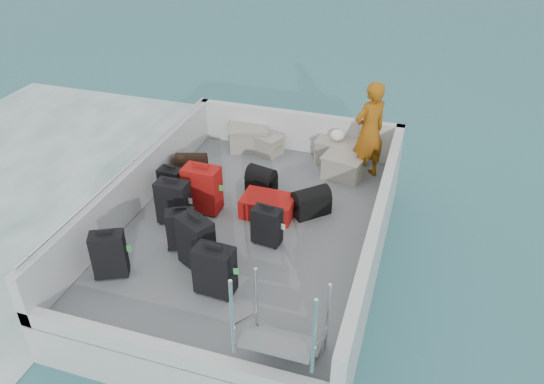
{
  "coord_description": "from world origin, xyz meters",
  "views": [
    {
      "loc": [
        2.1,
        -5.61,
        5.01
      ],
      "look_at": [
        0.2,
        0.38,
        1.0
      ],
      "focal_mm": 35.0,
      "sensor_mm": 36.0,
      "label": 1
    }
  ],
  "objects": [
    {
      "name": "yellow_bag",
      "position": [
        1.15,
        2.2,
        0.73
      ],
      "size": [
        0.28,
        0.26,
        0.22
      ],
      "primitive_type": "ellipsoid",
      "color": "yellow",
      "rests_on": "deck"
    },
    {
      "name": "suitcase_1",
      "position": [
        -1.04,
        -0.22,
        0.95
      ],
      "size": [
        0.45,
        0.26,
        0.66
      ],
      "primitive_type": "cube",
      "rotation": [
        0.0,
        0.0,
        0.02
      ],
      "color": "black",
      "rests_on": "deck"
    },
    {
      "name": "suitcase_0",
      "position": [
        -1.28,
        -1.46,
        0.93
      ],
      "size": [
        0.46,
        0.38,
        0.62
      ],
      "primitive_type": "cube",
      "rotation": [
        0.0,
        0.0,
        0.45
      ],
      "color": "black",
      "rests_on": "deck"
    },
    {
      "name": "deck_fittings",
      "position": [
        0.35,
        -0.32,
        0.99
      ],
      "size": [
        3.6,
        5.0,
        0.9
      ],
      "color": "silver",
      "rests_on": "deck"
    },
    {
      "name": "duffel_0",
      "position": [
        -1.35,
        1.0,
        0.78
      ],
      "size": [
        0.57,
        0.44,
        0.32
      ],
      "primitive_type": null,
      "rotation": [
        0.0,
        0.0,
        0.31
      ],
      "color": "black",
      "rests_on": "deck"
    },
    {
      "name": "suitcase_8",
      "position": [
        0.15,
        0.36,
        0.77
      ],
      "size": [
        0.74,
        0.49,
        0.29
      ],
      "primitive_type": "cube",
      "rotation": [
        0.0,
        0.0,
        1.56
      ],
      "color": "#AA150D",
      "rests_on": "deck"
    },
    {
      "name": "duffel_2",
      "position": [
        0.72,
        0.58,
        0.78
      ],
      "size": [
        0.59,
        0.58,
        0.32
      ],
      "primitive_type": null,
      "rotation": [
        0.0,
        0.0,
        0.77
      ],
      "color": "black",
      "rests_on": "deck"
    },
    {
      "name": "crate_3",
      "position": [
        0.96,
        1.71,
        0.8
      ],
      "size": [
        0.66,
        0.51,
        0.36
      ],
      "primitive_type": "cube",
      "rotation": [
        0.0,
        0.0,
        -0.19
      ],
      "color": "#A19B8D",
      "rests_on": "deck"
    },
    {
      "name": "ground",
      "position": [
        0.0,
        0.0,
        0.0
      ],
      "size": [
        160.0,
        160.0,
        0.0
      ],
      "primitive_type": "plane",
      "color": "#1C6265",
      "rests_on": "ground"
    },
    {
      "name": "suitcase_7",
      "position": [
        0.34,
        -0.27,
        0.89
      ],
      "size": [
        0.4,
        0.26,
        0.54
      ],
      "primitive_type": "cube",
      "rotation": [
        0.0,
        0.0,
        -0.13
      ],
      "color": "black",
      "rests_on": "deck"
    },
    {
      "name": "suitcase_5",
      "position": [
        -0.78,
        0.19,
        0.97
      ],
      "size": [
        0.52,
        0.32,
        0.7
      ],
      "primitive_type": "cube",
      "rotation": [
        0.0,
        0.0,
        -0.03
      ],
      "color": "#AA150D",
      "rests_on": "deck"
    },
    {
      "name": "crate_2",
      "position": [
        0.75,
        2.2,
        0.81
      ],
      "size": [
        0.66,
        0.49,
        0.38
      ],
      "primitive_type": "cube",
      "rotation": [
        0.0,
        0.0,
        -0.09
      ],
      "color": "#A19B8D",
      "rests_on": "deck"
    },
    {
      "name": "crate_0",
      "position": [
        -0.81,
        2.2,
        0.82
      ],
      "size": [
        0.76,
        0.65,
        0.39
      ],
      "primitive_type": "cube",
      "rotation": [
        0.0,
        0.0,
        0.36
      ],
      "color": "#A19B8D",
      "rests_on": "deck"
    },
    {
      "name": "crate_1",
      "position": [
        -0.46,
        2.14,
        0.78
      ],
      "size": [
        0.61,
        0.52,
        0.31
      ],
      "primitive_type": "cube",
      "rotation": [
        0.0,
        0.0,
        -0.38
      ],
      "color": "#A19B8D",
      "rests_on": "deck"
    },
    {
      "name": "ferry_hull",
      "position": [
        0.0,
        0.0,
        0.3
      ],
      "size": [
        3.6,
        5.0,
        0.6
      ],
      "primitive_type": "cube",
      "color": "silver",
      "rests_on": "ground"
    },
    {
      "name": "suitcase_2",
      "position": [
        -1.35,
        0.31,
        0.88
      ],
      "size": [
        0.37,
        0.24,
        0.52
      ],
      "primitive_type": "cube",
      "rotation": [
        0.0,
        0.0,
        -0.08
      ],
      "color": "black",
      "rests_on": "deck"
    },
    {
      "name": "suitcase_4",
      "position": [
        -0.7,
        -0.69,
        0.9
      ],
      "size": [
        0.44,
        0.36,
        0.56
      ],
      "primitive_type": "cube",
      "rotation": [
        0.0,
        0.0,
        0.45
      ],
      "color": "black",
      "rests_on": "deck"
    },
    {
      "name": "white_bag",
      "position": [
        0.75,
        2.2,
        1.09
      ],
      "size": [
        0.24,
        0.24,
        0.18
      ],
      "primitive_type": "ellipsoid",
      "color": "white",
      "rests_on": "crate_2"
    },
    {
      "name": "deck",
      "position": [
        0.0,
        0.0,
        0.61
      ],
      "size": [
        3.3,
        4.7,
        0.02
      ],
      "primitive_type": "cube",
      "color": "slate",
      "rests_on": "ferry_hull"
    },
    {
      "name": "duffel_1",
      "position": [
        -0.15,
        0.94,
        0.78
      ],
      "size": [
        0.48,
        0.39,
        0.32
      ],
      "primitive_type": null,
      "rotation": [
        0.0,
        0.0,
        -0.23
      ],
      "color": "black",
      "rests_on": "deck"
    },
    {
      "name": "suitcase_6",
      "position": [
        0.05,
        -1.35,
        0.94
      ],
      "size": [
        0.48,
        0.3,
        0.64
      ],
      "primitive_type": "cube",
      "rotation": [
        0.0,
        0.0,
        -0.05
      ],
      "color": "black",
      "rests_on": "deck"
    },
    {
      "name": "passenger",
      "position": [
        1.3,
        1.86,
        1.42
      ],
      "size": [
        0.68,
        0.69,
        1.6
      ],
      "primitive_type": "imported",
      "rotation": [
        0.0,
        0.0,
        -2.33
      ],
      "color": "orange",
      "rests_on": "deck"
    },
    {
      "name": "suitcase_3",
      "position": [
        -0.35,
        -0.98,
        0.98
      ],
      "size": [
        0.54,
        0.46,
        0.71
      ],
      "primitive_type": "cube",
      "rotation": [
        0.0,
        0.0,
        -0.49
      ],
      "color": "black",
      "rests_on": "deck"
    }
  ]
}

